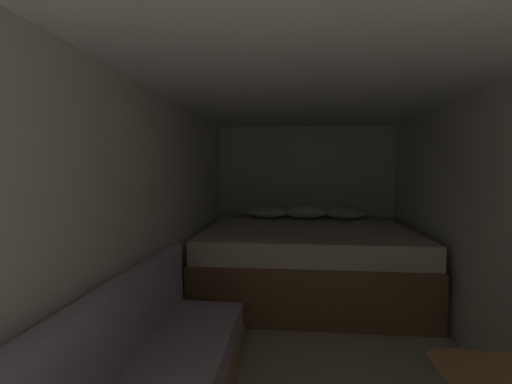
{
  "coord_description": "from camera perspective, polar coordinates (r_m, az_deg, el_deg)",
  "views": [
    {
      "loc": [
        -0.16,
        -0.62,
        1.45
      ],
      "look_at": [
        -0.47,
        2.36,
        1.25
      ],
      "focal_mm": 25.61,
      "sensor_mm": 36.0,
      "label": 1
    }
  ],
  "objects": [
    {
      "name": "ceiling_slab",
      "position": [
        2.59,
        9.81,
        17.2
      ],
      "size": [
        2.52,
        5.22,
        0.05
      ],
      "primitive_type": "cube",
      "color": "white",
      "rests_on": "wall_left"
    },
    {
      "name": "bed",
      "position": [
        4.28,
        8.06,
        -10.53
      ],
      "size": [
        2.3,
        1.9,
        0.94
      ],
      "color": "brown",
      "rests_on": "ground"
    },
    {
      "name": "wall_right",
      "position": [
        2.91,
        34.74,
        -5.51
      ],
      "size": [
        0.05,
        5.22,
        2.03
      ],
      "primitive_type": "cube",
      "color": "silver",
      "rests_on": "ground"
    },
    {
      "name": "wall_back",
      "position": [
        5.17,
        7.71,
        -1.13
      ],
      "size": [
        2.52,
        0.05,
        2.03
      ],
      "primitive_type": "cube",
      "color": "silver",
      "rests_on": "ground"
    },
    {
      "name": "wall_left",
      "position": [
        2.77,
        -17.03,
        -5.46
      ],
      "size": [
        0.05,
        5.22,
        2.03
      ],
      "primitive_type": "cube",
      "color": "silver",
      "rests_on": "ground"
    },
    {
      "name": "ground_plane",
      "position": [
        2.91,
        9.31,
        -26.22
      ],
      "size": [
        7.22,
        7.22,
        0.0
      ],
      "primitive_type": "plane",
      "color": "#B2A893"
    }
  ]
}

